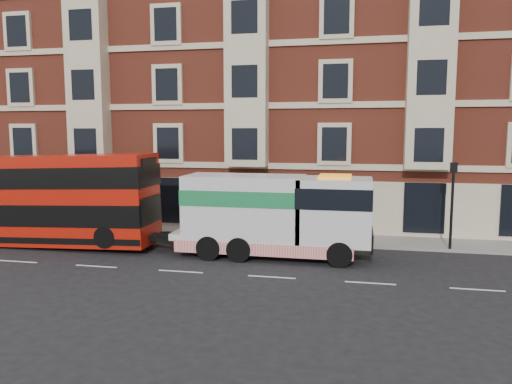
# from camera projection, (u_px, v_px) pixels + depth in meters

# --- Properties ---
(ground) EXTENTS (120.00, 120.00, 0.00)m
(ground) POSITION_uv_depth(u_px,v_px,m) (181.00, 272.00, 21.54)
(ground) COLOR black
(ground) RESTS_ON ground
(sidewalk) EXTENTS (90.00, 3.00, 0.15)m
(sidewalk) POSITION_uv_depth(u_px,v_px,m) (226.00, 235.00, 28.81)
(sidewalk) COLOR slate
(sidewalk) RESTS_ON ground
(victorian_terrace) EXTENTS (45.00, 12.00, 20.40)m
(victorian_terrace) POSITION_uv_depth(u_px,v_px,m) (261.00, 73.00, 34.77)
(victorian_terrace) COLOR brown
(victorian_terrace) RESTS_ON ground
(lamp_post_west) EXTENTS (0.35, 0.15, 4.35)m
(lamp_post_west) POSITION_uv_depth(u_px,v_px,m) (119.00, 190.00, 28.46)
(lamp_post_west) COLOR black
(lamp_post_west) RESTS_ON sidewalk
(lamp_post_east) EXTENTS (0.35, 0.15, 4.35)m
(lamp_post_east) POSITION_uv_depth(u_px,v_px,m) (452.00, 199.00, 24.77)
(lamp_post_east) COLOR black
(lamp_post_east) RESTS_ON sidewalk
(double_decker_bus) EXTENTS (11.77, 2.70, 4.77)m
(double_decker_bus) POSITION_uv_depth(u_px,v_px,m) (46.00, 198.00, 26.23)
(double_decker_bus) COLOR #B11609
(double_decker_bus) RESTS_ON ground
(tow_truck) EXTENTS (9.43, 2.79, 3.93)m
(tow_truck) POSITION_uv_depth(u_px,v_px,m) (272.00, 214.00, 23.81)
(tow_truck) COLOR silver
(tow_truck) RESTS_ON ground
(pedestrian) EXTENTS (0.74, 0.54, 1.88)m
(pedestrian) POSITION_uv_depth(u_px,v_px,m) (102.00, 216.00, 29.27)
(pedestrian) COLOR #1C2338
(pedestrian) RESTS_ON sidewalk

